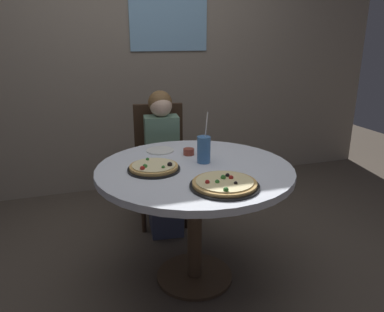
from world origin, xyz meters
name	(u,v)px	position (x,y,z in m)	size (l,w,h in m)	color
ground_plane	(194,277)	(0.00, 0.00, 0.00)	(8.00, 8.00, 0.00)	#4C4238
wall_with_window	(136,38)	(0.00, 1.72, 1.45)	(5.20, 0.14, 2.90)	gray
dining_table	(195,184)	(0.00, 0.00, 0.64)	(1.14, 1.14, 0.75)	silver
chair_wooden	(160,157)	(0.01, 0.91, 0.53)	(0.45, 0.45, 0.95)	#382619
diner_child	(164,169)	(-0.01, 0.73, 0.48)	(0.30, 0.42, 1.08)	#3F4766
pizza_veggie	(154,167)	(-0.24, 0.02, 0.77)	(0.30, 0.30, 0.05)	black
pizza_cheese	(224,184)	(0.04, -0.34, 0.77)	(0.35, 0.35, 0.05)	black
soda_cup	(204,149)	(0.08, 0.06, 0.83)	(0.08, 0.08, 0.31)	#3F72B2
sauce_bowl	(189,152)	(0.04, 0.23, 0.77)	(0.07, 0.07, 0.04)	brown
plate_small	(160,151)	(-0.12, 0.36, 0.76)	(0.18, 0.18, 0.01)	white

